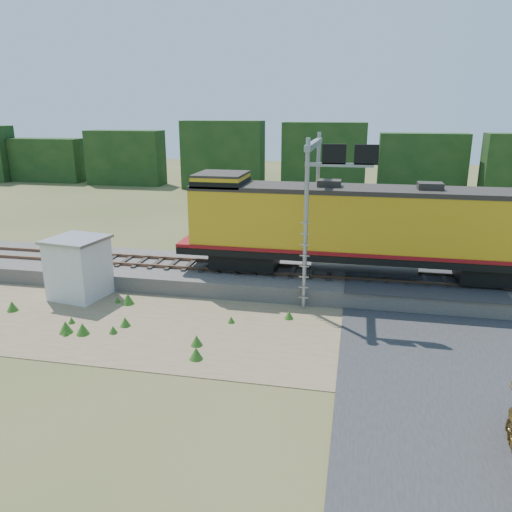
# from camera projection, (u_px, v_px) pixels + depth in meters

# --- Properties ---
(ground) EXTENTS (140.00, 140.00, 0.00)m
(ground) POSITION_uv_depth(u_px,v_px,m) (250.00, 336.00, 19.62)
(ground) COLOR #475123
(ground) RESTS_ON ground
(ballast) EXTENTS (70.00, 5.00, 0.80)m
(ballast) POSITION_uv_depth(u_px,v_px,m) (275.00, 278.00, 25.15)
(ballast) COLOR slate
(ballast) RESTS_ON ground
(rails) EXTENTS (70.00, 1.54, 0.16)m
(rails) POSITION_uv_depth(u_px,v_px,m) (275.00, 269.00, 25.02)
(rails) COLOR brown
(rails) RESTS_ON ballast
(dirt_shoulder) EXTENTS (26.00, 8.00, 0.03)m
(dirt_shoulder) POSITION_uv_depth(u_px,v_px,m) (205.00, 326.00, 20.47)
(dirt_shoulder) COLOR #8C7754
(dirt_shoulder) RESTS_ON ground
(road) EXTENTS (7.00, 66.00, 0.86)m
(road) POSITION_uv_depth(u_px,v_px,m) (434.00, 341.00, 18.95)
(road) COLOR #38383A
(road) RESTS_ON ground
(tree_line_north) EXTENTS (130.00, 3.00, 6.50)m
(tree_line_north) POSITION_uv_depth(u_px,v_px,m) (323.00, 162.00, 54.49)
(tree_line_north) COLOR #153413
(tree_line_north) RESTS_ON ground
(weed_clumps) EXTENTS (15.00, 6.20, 0.56)m
(weed_clumps) POSITION_uv_depth(u_px,v_px,m) (167.00, 327.00, 20.39)
(weed_clumps) COLOR #32651C
(weed_clumps) RESTS_ON ground
(locomotive) EXTENTS (18.06, 2.75, 4.66)m
(locomotive) POSITION_uv_depth(u_px,v_px,m) (360.00, 226.00, 23.57)
(locomotive) COLOR black
(locomotive) RESTS_ON rails
(shed) EXTENTS (2.77, 2.77, 2.89)m
(shed) POSITION_uv_depth(u_px,v_px,m) (79.00, 267.00, 23.35)
(shed) COLOR silver
(shed) RESTS_ON ground
(signal_gantry) EXTENTS (2.96, 6.20, 7.47)m
(signal_gantry) POSITION_uv_depth(u_px,v_px,m) (320.00, 178.00, 22.65)
(signal_gantry) COLOR gray
(signal_gantry) RESTS_ON ground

